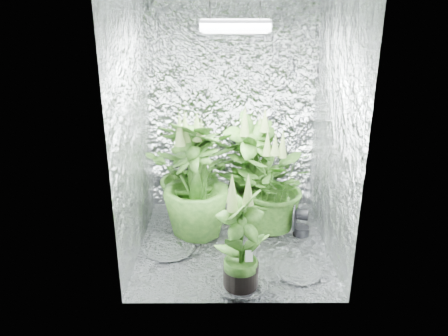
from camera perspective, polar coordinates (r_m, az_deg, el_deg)
name	(u,v)px	position (r m, az deg, el deg)	size (l,w,h in m)	color
ground	(233,244)	(3.89, 1.19, -9.89)	(1.60, 1.60, 0.00)	silver
walls	(234,135)	(3.48, 1.31, 4.38)	(1.62, 1.62, 2.00)	silver
ceiling	(235,0)	(3.34, 1.46, 21.08)	(1.60, 1.60, 0.01)	silver
grow_lamp	(235,26)	(3.34, 1.43, 18.09)	(0.50, 0.30, 0.22)	gray
plant_a	(194,173)	(4.10, -3.97, -0.62)	(0.87, 0.87, 1.02)	black
plant_b	(251,171)	(4.03, 3.54, -0.45)	(0.75, 0.75, 1.13)	black
plant_c	(251,168)	(4.27, 3.59, -0.06)	(0.53, 0.53, 1.00)	black
plant_d	(196,181)	(3.78, -3.66, -1.67)	(0.75, 0.75, 1.16)	black
plant_e	(270,186)	(3.91, 6.02, -2.37)	(0.82, 0.82, 0.96)	black
plant_f	(241,241)	(3.13, 2.29, -9.56)	(0.58, 0.58, 0.90)	black
circulation_fan	(298,219)	(4.01, 9.69, -6.58)	(0.19, 0.32, 0.37)	black
plant_label	(249,256)	(3.16, 3.30, -11.42)	(0.05, 0.01, 0.08)	white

